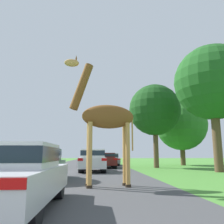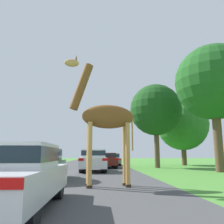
# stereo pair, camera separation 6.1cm
# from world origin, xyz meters

# --- Properties ---
(road) EXTENTS (7.96, 120.00, 0.00)m
(road) POSITION_xyz_m (0.00, 30.00, 0.00)
(road) COLOR #424244
(road) RESTS_ON ground
(giraffe_near_road) EXTENTS (2.74, 0.86, 4.95)m
(giraffe_near_road) POSITION_xyz_m (1.39, 9.17, 2.51)
(giraffe_near_road) COLOR tan
(giraffe_near_road) RESTS_ON ground
(car_lead_maroon) EXTENTS (1.85, 4.33, 1.39)m
(car_lead_maroon) POSITION_xyz_m (-0.67, 5.62, 0.74)
(car_lead_maroon) COLOR silver
(car_lead_maroon) RESTS_ON ground
(car_queue_right) EXTENTS (1.99, 4.79, 1.29)m
(car_queue_right) POSITION_xyz_m (2.53, 26.86, 0.70)
(car_queue_right) COLOR gray
(car_queue_right) RESTS_ON ground
(car_queue_left) EXTENTS (1.77, 4.10, 1.51)m
(car_queue_left) POSITION_xyz_m (0.86, 17.08, 0.80)
(car_queue_left) COLOR silver
(car_queue_left) RESTS_ON ground
(car_far_ahead) EXTENTS (1.77, 3.96, 1.43)m
(car_far_ahead) POSITION_xyz_m (-1.46, 11.77, 0.76)
(car_far_ahead) COLOR #144C28
(car_far_ahead) RESTS_ON ground
(car_verge_right) EXTENTS (1.79, 4.31, 1.30)m
(car_verge_right) POSITION_xyz_m (1.91, 21.84, 0.71)
(car_verge_right) COLOR #561914
(car_verge_right) RESTS_ON ground
(tree_left_edge) EXTENTS (5.71, 5.71, 7.33)m
(tree_left_edge) POSITION_xyz_m (10.63, 26.32, 4.46)
(tree_left_edge) COLOR brown
(tree_left_edge) RESTS_ON ground
(tree_right_cluster) EXTENTS (5.38, 5.38, 8.95)m
(tree_right_cluster) POSITION_xyz_m (9.36, 16.10, 6.22)
(tree_right_cluster) COLOR brown
(tree_right_cluster) RESTS_ON ground
(tree_mid_field) EXTENTS (4.73, 4.73, 7.61)m
(tree_mid_field) POSITION_xyz_m (6.45, 21.52, 5.21)
(tree_mid_field) COLOR brown
(tree_mid_field) RESTS_ON ground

